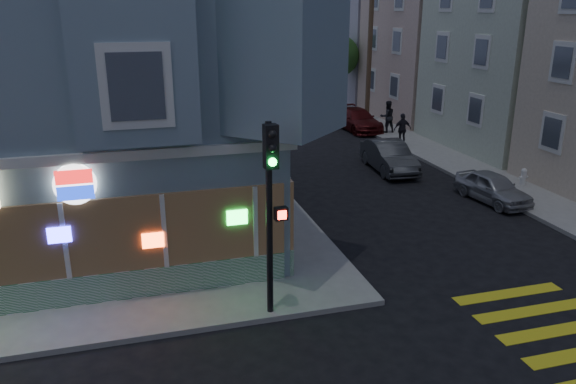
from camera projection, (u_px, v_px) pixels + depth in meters
name	position (u px, v px, depth m)	size (l,w,h in m)	color
ground	(297.00, 370.00, 12.08)	(120.00, 120.00, 0.00)	black
sidewalk_ne	(518.00, 117.00, 39.01)	(24.00, 42.00, 0.15)	gray
corner_building	(31.00, 57.00, 18.72)	(14.60, 14.60, 11.40)	gray
row_house_b	(560.00, 46.00, 30.03)	(12.00, 8.60, 10.50)	#ACB8A0
row_house_c	(465.00, 49.00, 38.48)	(12.00, 8.60, 9.00)	tan
row_house_d	(405.00, 32.00, 46.47)	(12.00, 8.60, 10.50)	#A69FAF
utility_pole	(370.00, 50.00, 35.58)	(2.20, 0.30, 9.00)	#4C3826
street_tree_near	(339.00, 56.00, 41.39)	(3.00, 3.00, 5.30)	#4C3826
street_tree_far	(306.00, 49.00, 48.69)	(3.00, 3.00, 5.30)	#4C3826
pedestrian_a	(387.00, 117.00, 33.84)	(0.93, 0.72, 1.91)	black
pedestrian_b	(402.00, 129.00, 30.76)	(1.02, 0.42, 1.74)	#27242D
parked_car_a	(493.00, 188.00, 22.26)	(1.41, 3.50, 1.19)	#A7AAAF
parked_car_b	(389.00, 156.00, 26.45)	(1.50, 4.29, 1.41)	#3D4043
parked_car_c	(357.00, 120.00, 35.18)	(1.88, 4.62, 1.34)	#591415
parked_car_d	(324.00, 106.00, 39.83)	(2.27, 4.92, 1.37)	#909499
traffic_signal	(271.00, 189.00, 12.99)	(0.57, 0.54, 4.83)	black
fire_hydrant	(524.00, 176.00, 23.99)	(0.42, 0.24, 0.73)	silver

